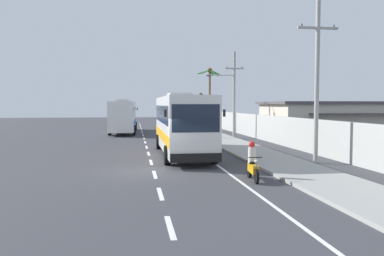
{
  "coord_description": "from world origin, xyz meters",
  "views": [
    {
      "loc": [
        -0.9,
        -18.42,
        3.19
      ],
      "look_at": [
        2.73,
        5.94,
        1.7
      ],
      "focal_mm": 36.33,
      "sensor_mm": 36.0,
      "label": 1
    }
  ],
  "objects_px": {
    "coach_bus_foreground": "(182,123)",
    "motorcycle_beside_bus": "(191,133)",
    "utility_pole_mid": "(233,92)",
    "roadside_building": "(333,120)",
    "motorcycle_trailing": "(252,165)",
    "palm_nearest": "(201,102)",
    "palm_second": "(210,86)",
    "pedestrian_near_kerb": "(219,128)",
    "coach_bus_far_lane": "(124,115)",
    "utility_pole_nearest": "(317,77)"
  },
  "relations": [
    {
      "from": "coach_bus_foreground",
      "to": "motorcycle_beside_bus",
      "type": "xyz_separation_m",
      "value": [
        1.95,
        9.42,
        -1.38
      ]
    },
    {
      "from": "coach_bus_foreground",
      "to": "utility_pole_mid",
      "type": "relative_size",
      "value": 1.41
    },
    {
      "from": "roadside_building",
      "to": "motorcycle_trailing",
      "type": "bearing_deg",
      "value": -126.5
    },
    {
      "from": "coach_bus_foreground",
      "to": "palm_nearest",
      "type": "relative_size",
      "value": 2.32
    },
    {
      "from": "motorcycle_beside_bus",
      "to": "palm_second",
      "type": "height_order",
      "value": "palm_second"
    },
    {
      "from": "pedestrian_near_kerb",
      "to": "roadside_building",
      "type": "height_order",
      "value": "roadside_building"
    },
    {
      "from": "motorcycle_beside_bus",
      "to": "palm_second",
      "type": "distance_m",
      "value": 11.9
    },
    {
      "from": "coach_bus_far_lane",
      "to": "palm_nearest",
      "type": "height_order",
      "value": "palm_nearest"
    },
    {
      "from": "coach_bus_far_lane",
      "to": "roadside_building",
      "type": "bearing_deg",
      "value": -27.97
    },
    {
      "from": "pedestrian_near_kerb",
      "to": "utility_pole_mid",
      "type": "relative_size",
      "value": 0.2
    },
    {
      "from": "coach_bus_foreground",
      "to": "pedestrian_near_kerb",
      "type": "bearing_deg",
      "value": 65.87
    },
    {
      "from": "coach_bus_foreground",
      "to": "roadside_building",
      "type": "relative_size",
      "value": 0.92
    },
    {
      "from": "motorcycle_trailing",
      "to": "utility_pole_mid",
      "type": "xyz_separation_m",
      "value": [
        4.45,
        20.54,
        3.7
      ]
    },
    {
      "from": "coach_bus_foreground",
      "to": "motorcycle_trailing",
      "type": "bearing_deg",
      "value": -77.51
    },
    {
      "from": "coach_bus_far_lane",
      "to": "palm_nearest",
      "type": "bearing_deg",
      "value": 50.76
    },
    {
      "from": "coach_bus_foreground",
      "to": "pedestrian_near_kerb",
      "type": "distance_m",
      "value": 11.89
    },
    {
      "from": "motorcycle_beside_bus",
      "to": "roadside_building",
      "type": "relative_size",
      "value": 0.15
    },
    {
      "from": "coach_bus_foreground",
      "to": "motorcycle_beside_bus",
      "type": "bearing_deg",
      "value": 78.29
    },
    {
      "from": "palm_second",
      "to": "palm_nearest",
      "type": "bearing_deg",
      "value": 84.58
    },
    {
      "from": "coach_bus_foreground",
      "to": "palm_nearest",
      "type": "height_order",
      "value": "palm_nearest"
    },
    {
      "from": "motorcycle_trailing",
      "to": "pedestrian_near_kerb",
      "type": "xyz_separation_m",
      "value": [
        2.9,
        19.53,
        0.32
      ]
    },
    {
      "from": "utility_pole_mid",
      "to": "utility_pole_nearest",
      "type": "bearing_deg",
      "value": -88.57
    },
    {
      "from": "coach_bus_far_lane",
      "to": "utility_pole_mid",
      "type": "distance_m",
      "value": 13.59
    },
    {
      "from": "coach_bus_foreground",
      "to": "roadside_building",
      "type": "distance_m",
      "value": 18.22
    },
    {
      "from": "pedestrian_near_kerb",
      "to": "palm_second",
      "type": "bearing_deg",
      "value": -106.3
    },
    {
      "from": "motorcycle_trailing",
      "to": "coach_bus_foreground",
      "type": "bearing_deg",
      "value": 102.49
    },
    {
      "from": "coach_bus_foreground",
      "to": "motorcycle_trailing",
      "type": "relative_size",
      "value": 5.93
    },
    {
      "from": "utility_pole_mid",
      "to": "palm_nearest",
      "type": "height_order",
      "value": "utility_pole_mid"
    },
    {
      "from": "utility_pole_nearest",
      "to": "palm_nearest",
      "type": "relative_size",
      "value": 1.8
    },
    {
      "from": "palm_nearest",
      "to": "roadside_building",
      "type": "relative_size",
      "value": 0.39
    },
    {
      "from": "coach_bus_far_lane",
      "to": "palm_second",
      "type": "distance_m",
      "value": 10.41
    },
    {
      "from": "motorcycle_beside_bus",
      "to": "utility_pole_nearest",
      "type": "distance_m",
      "value": 15.34
    },
    {
      "from": "utility_pole_nearest",
      "to": "utility_pole_mid",
      "type": "xyz_separation_m",
      "value": [
        -0.41,
        16.39,
        -0.31
      ]
    },
    {
      "from": "motorcycle_beside_bus",
      "to": "utility_pole_mid",
      "type": "xyz_separation_m",
      "value": [
        4.43,
        2.39,
        3.69
      ]
    },
    {
      "from": "motorcycle_beside_bus",
      "to": "pedestrian_near_kerb",
      "type": "relative_size",
      "value": 1.21
    },
    {
      "from": "motorcycle_trailing",
      "to": "pedestrian_near_kerb",
      "type": "relative_size",
      "value": 1.21
    },
    {
      "from": "palm_nearest",
      "to": "pedestrian_near_kerb",
      "type": "bearing_deg",
      "value": -95.38
    },
    {
      "from": "palm_nearest",
      "to": "utility_pole_nearest",
      "type": "bearing_deg",
      "value": -90.3
    },
    {
      "from": "pedestrian_near_kerb",
      "to": "motorcycle_trailing",
      "type": "bearing_deg",
      "value": 70.55
    },
    {
      "from": "coach_bus_far_lane",
      "to": "motorcycle_trailing",
      "type": "bearing_deg",
      "value": -78.01
    },
    {
      "from": "coach_bus_foreground",
      "to": "palm_second",
      "type": "bearing_deg",
      "value": 73.96
    },
    {
      "from": "palm_nearest",
      "to": "roadside_building",
      "type": "distance_m",
      "value": 25.64
    },
    {
      "from": "pedestrian_near_kerb",
      "to": "roadside_building",
      "type": "xyz_separation_m",
      "value": [
        10.65,
        -1.21,
        0.76
      ]
    },
    {
      "from": "coach_bus_foreground",
      "to": "coach_bus_far_lane",
      "type": "xyz_separation_m",
      "value": [
        -4.17,
        20.03,
        -0.09
      ]
    },
    {
      "from": "utility_pole_mid",
      "to": "palm_nearest",
      "type": "distance_m",
      "value": 21.92
    },
    {
      "from": "pedestrian_near_kerb",
      "to": "roadside_building",
      "type": "relative_size",
      "value": 0.13
    },
    {
      "from": "motorcycle_trailing",
      "to": "palm_second",
      "type": "xyz_separation_m",
      "value": [
        3.73,
        28.43,
        4.69
      ]
    },
    {
      "from": "coach_bus_far_lane",
      "to": "palm_nearest",
      "type": "distance_m",
      "value": 17.74
    },
    {
      "from": "coach_bus_foreground",
      "to": "motorcycle_trailing",
      "type": "xyz_separation_m",
      "value": [
        1.93,
        -8.73,
        -1.39
      ]
    },
    {
      "from": "motorcycle_beside_bus",
      "to": "utility_pole_mid",
      "type": "distance_m",
      "value": 6.24
    }
  ]
}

